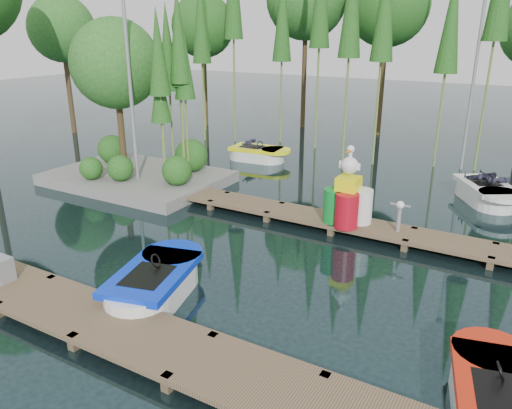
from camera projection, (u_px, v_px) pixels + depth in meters
The scene contains 15 objects.
ground_plane at pixel (230, 246), 13.12m from camera, with size 90.00×90.00×0.00m, color #1B2F33.
near_dock at pixel (100, 321), 9.38m from camera, with size 18.00×1.50×0.50m.
far_dock at pixel (305, 215), 14.61m from camera, with size 15.00×1.20×0.50m.
island at pixel (130, 94), 17.71m from camera, with size 6.20×4.20×6.75m.
tree_screen at pixel (325, 9), 20.65m from camera, with size 34.42×18.53×10.31m.
lamp_island at pixel (128, 65), 16.32m from camera, with size 0.30×0.30×7.25m.
lamp_rear at pixel (476, 60), 18.75m from camera, with size 0.30×0.30×7.25m.
boat_blue at pixel (155, 284), 10.61m from camera, with size 2.06×3.26×1.01m.
boat_red at pixel (496, 399), 7.36m from camera, with size 1.82×2.94×0.92m.
boat_yellow_far at pixel (258, 154), 21.42m from camera, with size 2.85×1.46×1.38m.
boat_white_far at pixel (487, 193), 16.31m from camera, with size 2.70×3.23×1.41m.
utility_cabinet at pixel (1, 269), 10.63m from camera, with size 0.44×0.37×0.53m, color gray.
yellow_barrel at pixel (347, 205), 13.82m from camera, with size 0.63×0.63×0.95m, color #FFFA0D.
drum_cluster at pixel (348, 202), 13.61m from camera, with size 1.27×1.17×2.20m.
seagull_post at pixel (400, 211), 13.10m from camera, with size 0.53×0.29×0.85m.
Camera 1 is at (6.61, -10.02, 5.46)m, focal length 35.00 mm.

